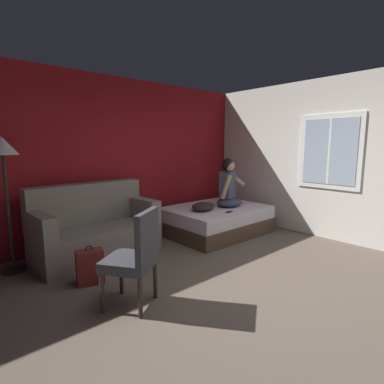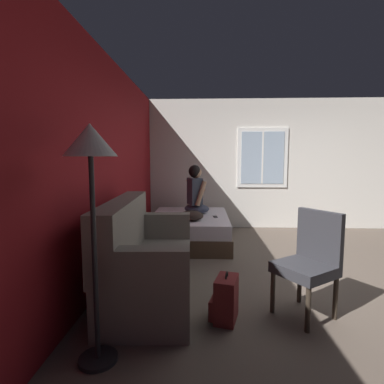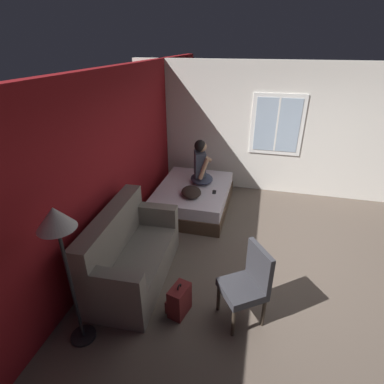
{
  "view_description": "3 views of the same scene",
  "coord_description": "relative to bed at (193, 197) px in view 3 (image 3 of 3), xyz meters",
  "views": [
    {
      "loc": [
        -2.48,
        -1.83,
        1.6
      ],
      "look_at": [
        0.85,
        1.92,
        0.8
      ],
      "focal_mm": 28.0,
      "sensor_mm": 36.0,
      "label": 1
    },
    {
      "loc": [
        -3.78,
        1.62,
        1.46
      ],
      "look_at": [
        0.73,
        1.8,
        0.96
      ],
      "focal_mm": 28.0,
      "sensor_mm": 36.0,
      "label": 2
    },
    {
      "loc": [
        -3.72,
        0.63,
        3.02
      ],
      "look_at": [
        0.38,
        1.64,
        0.88
      ],
      "focal_mm": 28.0,
      "sensor_mm": 36.0,
      "label": 3
    }
  ],
  "objects": [
    {
      "name": "ground_plane",
      "position": [
        -1.38,
        -1.87,
        -0.24
      ],
      "size": [
        40.0,
        40.0,
        0.0
      ],
      "primitive_type": "plane",
      "color": "brown"
    },
    {
      "name": "wall_back_accent",
      "position": [
        -1.38,
        0.98,
        1.11
      ],
      "size": [
        10.14,
        0.16,
        2.7
      ],
      "primitive_type": "cube",
      "color": "maroon",
      "rests_on": "ground"
    },
    {
      "name": "wall_side_with_window",
      "position": [
        1.26,
        -1.86,
        1.12
      ],
      "size": [
        0.19,
        6.94,
        2.7
      ],
      "color": "silver",
      "rests_on": "ground"
    },
    {
      "name": "bed",
      "position": [
        0.0,
        0.0,
        0.0
      ],
      "size": [
        1.82,
        1.37,
        0.48
      ],
      "color": "#4C3828",
      "rests_on": "ground"
    },
    {
      "name": "couch",
      "position": [
        -2.13,
        0.37,
        0.16
      ],
      "size": [
        1.74,
        0.9,
        1.04
      ],
      "color": "slate",
      "rests_on": "ground"
    },
    {
      "name": "side_chair",
      "position": [
        -2.42,
        -1.24,
        0.3
      ],
      "size": [
        0.64,
        0.64,
        0.98
      ],
      "color": "#382D23",
      "rests_on": "ground"
    },
    {
      "name": "person_seated",
      "position": [
        0.22,
        -0.1,
        0.6
      ],
      "size": [
        0.64,
        0.59,
        0.88
      ],
      "color": "#383D51",
      "rests_on": "bed"
    },
    {
      "name": "backpack",
      "position": [
        -2.57,
        -0.45,
        -0.04
      ],
      "size": [
        0.34,
        0.29,
        0.46
      ],
      "color": "maroon",
      "rests_on": "ground"
    },
    {
      "name": "throw_pillow",
      "position": [
        -0.38,
        -0.06,
        0.31
      ],
      "size": [
        0.57,
        0.49,
        0.14
      ],
      "primitive_type": "ellipsoid",
      "rotation": [
        0.0,
        0.0,
        0.31
      ],
      "color": "#2D231E",
      "rests_on": "bed"
    },
    {
      "name": "cell_phone",
      "position": [
        -0.15,
        -0.44,
        0.25
      ],
      "size": [
        0.15,
        0.08,
        0.01
      ],
      "primitive_type": "cube",
      "rotation": [
        0.0,
        0.0,
        4.83
      ],
      "color": "black",
      "rests_on": "bed"
    },
    {
      "name": "floor_lamp",
      "position": [
        -3.17,
        0.51,
        1.19
      ],
      "size": [
        0.36,
        0.36,
        1.7
      ],
      "color": "black",
      "rests_on": "ground"
    }
  ]
}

